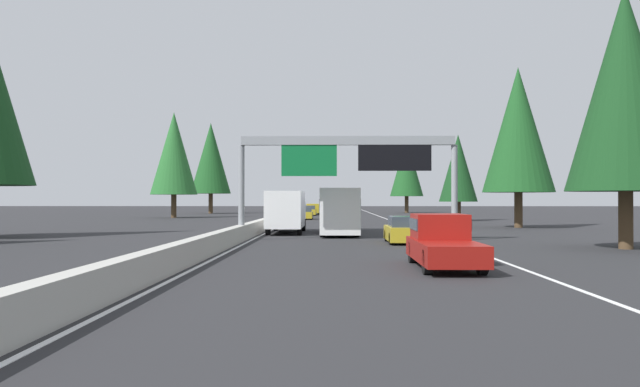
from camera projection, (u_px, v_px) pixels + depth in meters
The scene contains 19 objects.
ground_plane at pixel (282, 224), 61.84m from camera, with size 320.00×320.00×0.00m, color #262628.
median_barrier at pixel (293, 214), 81.85m from camera, with size 180.00×0.56×0.90m, color #ADAAA3.
shoulder_stripe_right at pixel (390, 220), 71.59m from camera, with size 160.00×0.16×0.01m, color silver.
shoulder_stripe_median at pixel (292, 220), 71.84m from camera, with size 160.00×0.16×0.01m, color silver.
sign_gantry_overhead at pixel (351, 158), 36.14m from camera, with size 0.50×12.68×6.04m.
pickup_near_right at pixel (442, 241), 22.08m from camera, with size 5.60×2.00×1.86m.
sedan_mid_center at pixel (403, 231), 34.24m from camera, with size 4.40×1.80×1.47m.
bus_mid_left at pixel (339, 209), 43.71m from camera, with size 11.50×2.55×3.10m.
minivan_distant_b at pixel (313, 208), 99.86m from camera, with size 5.00×1.95×1.69m.
sedan_near_center at pixel (310, 211), 93.25m from camera, with size 4.40×1.80×1.47m.
sedan_mid_right at pixel (305, 214), 75.00m from camera, with size 4.40×1.80×1.47m.
box_truck_far_right at pixel (287, 210), 44.54m from camera, with size 8.50×2.40×2.95m.
pickup_far_left at pixel (334, 207), 125.27m from camera, with size 5.60×2.00×1.86m.
conifer_right_near at pixel (625, 89), 30.17m from camera, with size 5.58×5.58×12.68m.
conifer_right_mid at pixel (518, 130), 53.03m from camera, with size 6.00×6.00×13.63m.
conifer_right_far at pixel (458, 168), 70.31m from camera, with size 4.28×4.28×9.72m.
conifer_right_distant at pixel (407, 167), 111.49m from camera, with size 5.93×5.93×13.48m.
conifer_left_mid at pixel (174, 153), 81.34m from camera, with size 6.05×6.05×13.76m.
conifer_left_far at pixel (211, 158), 106.30m from camera, with size 6.78×6.78×15.40m.
Camera 1 is at (-1.77, -5.04, 2.39)m, focal length 35.16 mm.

